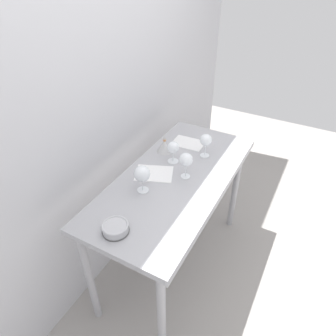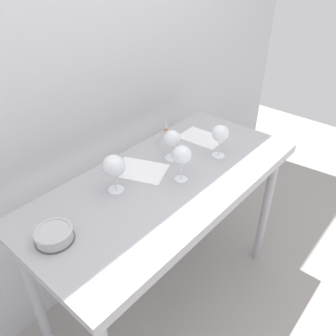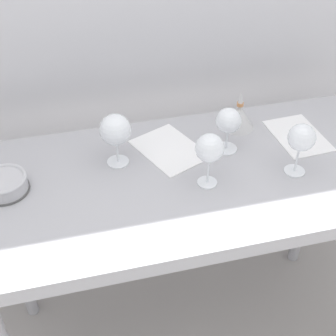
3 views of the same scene
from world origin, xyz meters
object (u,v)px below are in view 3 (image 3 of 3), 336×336
at_px(tasting_sheet_upper, 170,149).
at_px(tasting_bowl, 4,184).
at_px(wine_glass_near_right, 301,139).
at_px(wine_glass_near_center, 209,149).
at_px(decanter_funnel, 239,116).
at_px(wine_glass_far_left, 115,131).
at_px(tasting_sheet_lower, 298,136).
at_px(wine_glass_far_right, 228,122).

distance_m(tasting_sheet_upper, tasting_bowl, 0.54).
relative_size(wine_glass_near_right, tasting_bowl, 1.20).
distance_m(wine_glass_near_center, decanter_funnel, 0.34).
height_order(tasting_sheet_upper, tasting_bowl, tasting_bowl).
relative_size(wine_glass_far_left, wine_glass_near_right, 1.02).
bearing_deg(tasting_sheet_lower, tasting_sheet_upper, 172.62).
xyz_separation_m(wine_glass_near_right, decanter_funnel, (-0.09, 0.28, -0.08)).
height_order(wine_glass_near_right, tasting_bowl, wine_glass_near_right).
distance_m(wine_glass_far_left, tasting_bowl, 0.37).
bearing_deg(tasting_sheet_upper, decanter_funnel, -8.13).
height_order(wine_glass_far_left, tasting_sheet_upper, wine_glass_far_left).
xyz_separation_m(wine_glass_far_right, wine_glass_near_center, (-0.11, -0.15, 0.02)).
xyz_separation_m(tasting_sheet_upper, tasting_sheet_lower, (0.46, -0.03, 0.00)).
bearing_deg(wine_glass_far_left, wine_glass_far_right, -2.66).
bearing_deg(tasting_sheet_lower, wine_glass_near_right, -122.60).
bearing_deg(wine_glass_near_center, tasting_bowl, 169.20).
distance_m(wine_glass_near_center, tasting_sheet_lower, 0.44).
xyz_separation_m(wine_glass_near_center, tasting_sheet_lower, (0.38, 0.16, -0.13)).
distance_m(wine_glass_far_right, wine_glass_near_center, 0.19).
bearing_deg(decanter_funnel, wine_glass_far_right, -126.65).
bearing_deg(wine_glass_near_right, tasting_bowl, 171.75).
bearing_deg(tasting_sheet_lower, decanter_funnel, 147.11).
distance_m(wine_glass_far_right, decanter_funnel, 0.16).
height_order(wine_glass_near_center, tasting_sheet_upper, wine_glass_near_center).
distance_m(wine_glass_far_left, tasting_sheet_lower, 0.65).
bearing_deg(wine_glass_far_left, wine_glass_near_center, -33.98).
height_order(wine_glass_near_right, decanter_funnel, wine_glass_near_right).
distance_m(wine_glass_far_right, wine_glass_far_left, 0.37).
height_order(wine_glass_far_right, tasting_sheet_lower, wine_glass_far_right).
height_order(wine_glass_near_center, decanter_funnel, wine_glass_near_center).
bearing_deg(decanter_funnel, tasting_sheet_lower, -29.62).
distance_m(tasting_bowl, decanter_funnel, 0.82).
bearing_deg(tasting_sheet_lower, wine_glass_near_center, -160.38).
bearing_deg(tasting_sheet_lower, wine_glass_far_right, 179.05).
distance_m(wine_glass_near_right, tasting_bowl, 0.90).
bearing_deg(wine_glass_near_center, tasting_sheet_lower, 22.89).
relative_size(tasting_sheet_upper, tasting_sheet_lower, 1.03).
bearing_deg(tasting_bowl, wine_glass_far_right, 2.94).
xyz_separation_m(wine_glass_far_left, decanter_funnel, (0.45, 0.10, -0.08)).
relative_size(wine_glass_far_right, tasting_bowl, 1.07).
height_order(wine_glass_near_center, tasting_sheet_lower, wine_glass_near_center).
height_order(tasting_sheet_lower, decanter_funnel, decanter_funnel).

